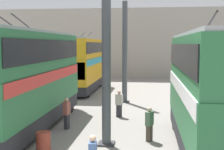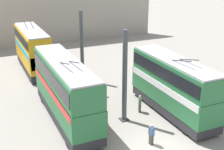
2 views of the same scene
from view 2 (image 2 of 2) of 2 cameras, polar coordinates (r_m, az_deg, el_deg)
ground_plane at (r=22.51m, az=7.59°, el=-13.21°), size 240.00×240.00×0.00m
depot_back_wall at (r=48.89m, az=-12.20°, el=10.67°), size 0.50×36.00×8.94m
support_column_near at (r=24.38m, az=2.33°, el=-0.65°), size 0.70×0.70×7.52m
support_column_far at (r=33.25m, az=-5.54°, el=5.07°), size 0.70×0.70×7.52m
bus_left_near at (r=26.33m, az=11.19°, el=-1.52°), size 9.75×2.54×5.43m
bus_right_near at (r=24.95m, az=-8.53°, el=-2.24°), size 11.00×2.54×5.66m
bus_right_far at (r=37.21m, az=-14.32°, el=4.88°), size 9.46×2.54×5.57m
person_by_left_row at (r=26.89m, az=5.11°, el=-5.17°), size 0.48×0.40×1.56m
person_aisle_midway at (r=29.88m, az=-2.19°, el=-2.34°), size 0.36×0.47×1.60m
person_by_right_row at (r=26.53m, az=-4.56°, el=-5.42°), size 0.46×0.31×1.64m
person_aisle_foreground at (r=22.52m, az=7.22°, el=-10.61°), size 0.44×0.28×1.62m
oil_drum at (r=23.70m, az=-1.34°, el=-9.87°), size 0.61×0.61×0.89m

